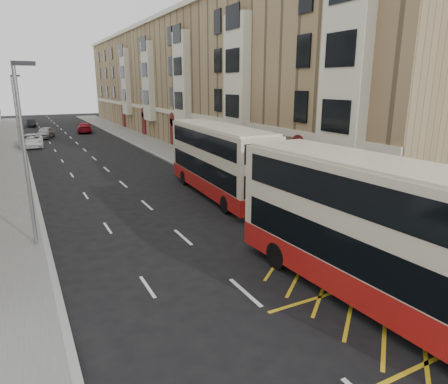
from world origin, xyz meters
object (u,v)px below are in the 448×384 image
street_lamp_near (25,146)px  double_decker_rear (219,160)px  white_van (31,141)px  car_silver (45,133)px  car_dark (31,123)px  double_decker_front (384,236)px  car_red (84,128)px  pedestrian_mid (404,227)px  pedestrian_near (447,263)px  street_lamp_far (16,109)px

street_lamp_near → double_decker_rear: bearing=19.3°
white_van → car_silver: 8.02m
car_silver → car_dark: size_ratio=1.16×
white_van → car_dark: size_ratio=1.40×
street_lamp_near → car_dark: (2.20, 58.47, -3.99)m
double_decker_front → car_red: double_decker_front is taller
pedestrian_mid → car_silver: bearing=81.2°
double_decker_front → white_van: (-8.80, 43.69, -1.71)m
double_decker_front → pedestrian_near: 3.25m
double_decker_rear → car_silver: (-8.16, 36.75, -1.59)m
street_lamp_near → car_dark: street_lamp_near is taller
car_dark → pedestrian_mid: bearing=-79.6°
street_lamp_near → street_lamp_far: bearing=90.0°
street_lamp_far → pedestrian_mid: (14.51, -38.00, -3.54)m
double_decker_rear → car_silver: double_decker_rear is taller
street_lamp_far → pedestrian_near: bearing=-72.7°
pedestrian_mid → double_decker_rear: bearing=82.9°
double_decker_rear → car_red: double_decker_rear is taller
pedestrian_near → car_red: 56.64m
white_van → car_red: white_van is taller
double_decker_rear → street_lamp_far: bearing=116.8°
white_van → car_dark: bearing=91.4°
street_lamp_near → pedestrian_mid: 16.94m
pedestrian_mid → car_silver: pedestrian_mid is taller
double_decker_front → car_dark: size_ratio=3.14×
street_lamp_far → car_red: bearing=59.4°
white_van → pedestrian_mid: bearing=-68.2°
car_dark → car_red: car_red is taller
pedestrian_near → car_silver: pedestrian_near is taller
double_decker_rear → car_red: 41.47m
street_lamp_near → street_lamp_far: same height
street_lamp_near → car_dark: size_ratio=2.04×
pedestrian_near → white_van: (-11.69, 44.14, -0.30)m
pedestrian_near → white_van: bearing=-89.6°
double_decker_rear → car_silver: size_ratio=2.60×
street_lamp_near → double_decker_front: 14.78m
street_lamp_far → car_dark: bearing=85.6°
street_lamp_far → pedestrian_near: size_ratio=4.39×
double_decker_rear → pedestrian_near: (1.49, -15.14, -1.30)m
car_dark → street_lamp_far: bearing=-94.5°
double_decker_front → car_silver: (-6.76, 51.44, -1.70)m
car_silver → car_dark: car_silver is taller
double_decker_front → car_dark: bearing=93.4°
pedestrian_near → car_red: pedestrian_near is taller
double_decker_front → double_decker_rear: (1.40, 14.69, -0.11)m
double_decker_front → pedestrian_mid: double_decker_front is taller
pedestrian_near → white_van: pedestrian_near is taller
street_lamp_far → double_decker_rear: size_ratio=0.68×
white_van → pedestrian_near: bearing=-71.4°
white_van → car_red: 14.69m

